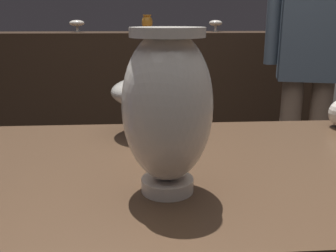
{
  "coord_description": "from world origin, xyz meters",
  "views": [
    {
      "loc": [
        -0.05,
        -0.74,
        1.09
      ],
      "look_at": [
        -0.01,
        -0.06,
        0.9
      ],
      "focal_mm": 41.08,
      "sensor_mm": 36.0,
      "label": 1
    }
  ],
  "objects_px": {
    "vase_centerpiece": "(167,107)",
    "shelf_vase_left": "(77,23)",
    "vase_right_accent": "(148,93)",
    "shelf_vase_right": "(216,23)",
    "shelf_vase_center": "(147,22)",
    "shelf_vase_far_right": "(284,21)",
    "visitor_near_right": "(312,51)"
  },
  "relations": [
    {
      "from": "vase_centerpiece",
      "to": "shelf_vase_center",
      "type": "xyz_separation_m",
      "value": [
        0.01,
        2.38,
        0.11
      ]
    },
    {
      "from": "shelf_vase_right",
      "to": "shelf_vase_center",
      "type": "height_order",
      "value": "shelf_vase_center"
    },
    {
      "from": "vase_centerpiece",
      "to": "shelf_vase_far_right",
      "type": "relative_size",
      "value": 2.16
    },
    {
      "from": "shelf_vase_center",
      "to": "shelf_vase_left",
      "type": "distance_m",
      "value": 0.52
    },
    {
      "from": "shelf_vase_far_right",
      "to": "visitor_near_right",
      "type": "bearing_deg",
      "value": -102.27
    },
    {
      "from": "shelf_vase_center",
      "to": "visitor_near_right",
      "type": "distance_m",
      "value": 1.35
    },
    {
      "from": "shelf_vase_far_right",
      "to": "shelf_vase_left",
      "type": "height_order",
      "value": "shelf_vase_far_right"
    },
    {
      "from": "shelf_vase_far_right",
      "to": "shelf_vase_left",
      "type": "xyz_separation_m",
      "value": [
        -1.56,
        0.02,
        -0.02
      ]
    },
    {
      "from": "shelf_vase_right",
      "to": "visitor_near_right",
      "type": "bearing_deg",
      "value": -74.34
    },
    {
      "from": "vase_right_accent",
      "to": "shelf_vase_right",
      "type": "bearing_deg",
      "value": 74.62
    },
    {
      "from": "shelf_vase_center",
      "to": "visitor_near_right",
      "type": "height_order",
      "value": "visitor_near_right"
    },
    {
      "from": "vase_centerpiece",
      "to": "vase_right_accent",
      "type": "height_order",
      "value": "vase_centerpiece"
    },
    {
      "from": "shelf_vase_far_right",
      "to": "visitor_near_right",
      "type": "distance_m",
      "value": 1.06
    },
    {
      "from": "shelf_vase_center",
      "to": "shelf_vase_left",
      "type": "relative_size",
      "value": 1.14
    },
    {
      "from": "vase_centerpiece",
      "to": "shelf_vase_right",
      "type": "bearing_deg",
      "value": 77.39
    },
    {
      "from": "vase_centerpiece",
      "to": "shelf_vase_right",
      "type": "height_order",
      "value": "vase_centerpiece"
    },
    {
      "from": "vase_centerpiece",
      "to": "shelf_vase_right",
      "type": "relative_size",
      "value": 2.77
    },
    {
      "from": "vase_centerpiece",
      "to": "shelf_vase_left",
      "type": "distance_m",
      "value": 2.42
    },
    {
      "from": "shelf_vase_center",
      "to": "shelf_vase_right",
      "type": "bearing_deg",
      "value": -1.06
    },
    {
      "from": "shelf_vase_right",
      "to": "shelf_vase_far_right",
      "type": "bearing_deg",
      "value": -3.59
    },
    {
      "from": "vase_right_accent",
      "to": "shelf_vase_far_right",
      "type": "height_order",
      "value": "shelf_vase_far_right"
    },
    {
      "from": "vase_right_accent",
      "to": "visitor_near_right",
      "type": "bearing_deg",
      "value": 48.43
    },
    {
      "from": "shelf_vase_right",
      "to": "visitor_near_right",
      "type": "distance_m",
      "value": 1.11
    },
    {
      "from": "vase_centerpiece",
      "to": "shelf_vase_right",
      "type": "distance_m",
      "value": 2.43
    },
    {
      "from": "vase_right_accent",
      "to": "vase_centerpiece",
      "type": "bearing_deg",
      "value": -86.0
    },
    {
      "from": "vase_right_accent",
      "to": "visitor_near_right",
      "type": "distance_m",
      "value": 1.28
    },
    {
      "from": "vase_right_accent",
      "to": "shelf_vase_right",
      "type": "xyz_separation_m",
      "value": [
        0.56,
        2.02,
        0.15
      ]
    },
    {
      "from": "vase_centerpiece",
      "to": "shelf_vase_left",
      "type": "xyz_separation_m",
      "value": [
        -0.51,
        2.36,
        0.1
      ]
    },
    {
      "from": "shelf_vase_right",
      "to": "visitor_near_right",
      "type": "height_order",
      "value": "visitor_near_right"
    },
    {
      "from": "shelf_vase_left",
      "to": "vase_right_accent",
      "type": "bearing_deg",
      "value": -76.43
    },
    {
      "from": "vase_right_accent",
      "to": "shelf_vase_right",
      "type": "relative_size",
      "value": 1.9
    },
    {
      "from": "vase_right_accent",
      "to": "shelf_vase_far_right",
      "type": "relative_size",
      "value": 1.48
    }
  ]
}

